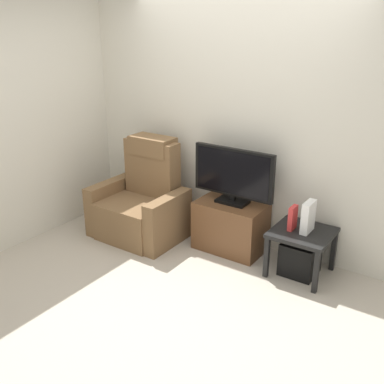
{
  "coord_description": "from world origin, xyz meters",
  "views": [
    {
      "loc": [
        2.15,
        -2.88,
        2.27
      ],
      "look_at": [
        -0.15,
        0.5,
        0.7
      ],
      "focal_mm": 41.95,
      "sensor_mm": 36.0,
      "label": 1
    }
  ],
  "objects_px": {
    "recliner_armchair": "(142,203)",
    "subwoofer_box": "(300,258)",
    "television": "(233,175)",
    "tv_stand": "(231,226)",
    "book_upright": "(293,218)",
    "game_console": "(308,217)",
    "side_table": "(302,238)"
  },
  "relations": [
    {
      "from": "book_upright",
      "to": "game_console",
      "type": "xyz_separation_m",
      "value": [
        0.14,
        0.03,
        0.03
      ]
    },
    {
      "from": "television",
      "to": "subwoofer_box",
      "type": "bearing_deg",
      "value": -5.17
    },
    {
      "from": "book_upright",
      "to": "game_console",
      "type": "height_order",
      "value": "game_console"
    },
    {
      "from": "subwoofer_box",
      "to": "recliner_armchair",
      "type": "bearing_deg",
      "value": -174.13
    },
    {
      "from": "subwoofer_box",
      "to": "book_upright",
      "type": "xyz_separation_m",
      "value": [
        -0.1,
        -0.02,
        0.4
      ]
    },
    {
      "from": "subwoofer_box",
      "to": "game_console",
      "type": "distance_m",
      "value": 0.43
    },
    {
      "from": "side_table",
      "to": "recliner_armchair",
      "type": "bearing_deg",
      "value": -174.13
    },
    {
      "from": "side_table",
      "to": "book_upright",
      "type": "bearing_deg",
      "value": -168.69
    },
    {
      "from": "subwoofer_box",
      "to": "book_upright",
      "type": "bearing_deg",
      "value": -168.69
    },
    {
      "from": "side_table",
      "to": "game_console",
      "type": "xyz_separation_m",
      "value": [
        0.04,
        0.01,
        0.22
      ]
    },
    {
      "from": "television",
      "to": "side_table",
      "type": "xyz_separation_m",
      "value": [
        0.79,
        -0.07,
        -0.45
      ]
    },
    {
      "from": "game_console",
      "to": "subwoofer_box",
      "type": "bearing_deg",
      "value": -164.05
    },
    {
      "from": "side_table",
      "to": "game_console",
      "type": "relative_size",
      "value": 1.83
    },
    {
      "from": "recliner_armchair",
      "to": "book_upright",
      "type": "height_order",
      "value": "recliner_armchair"
    },
    {
      "from": "tv_stand",
      "to": "game_console",
      "type": "xyz_separation_m",
      "value": [
        0.83,
        -0.04,
        0.33
      ]
    },
    {
      "from": "tv_stand",
      "to": "game_console",
      "type": "bearing_deg",
      "value": -2.94
    },
    {
      "from": "television",
      "to": "game_console",
      "type": "relative_size",
      "value": 2.97
    },
    {
      "from": "recliner_armchair",
      "to": "subwoofer_box",
      "type": "bearing_deg",
      "value": -2.93
    },
    {
      "from": "recliner_armchair",
      "to": "subwoofer_box",
      "type": "xyz_separation_m",
      "value": [
        1.79,
        0.18,
        -0.21
      ]
    },
    {
      "from": "television",
      "to": "tv_stand",
      "type": "bearing_deg",
      "value": -90.0
    },
    {
      "from": "book_upright",
      "to": "tv_stand",
      "type": "bearing_deg",
      "value": 174.02
    },
    {
      "from": "tv_stand",
      "to": "book_upright",
      "type": "xyz_separation_m",
      "value": [
        0.69,
        -0.07,
        0.3
      ]
    },
    {
      "from": "television",
      "to": "recliner_armchair",
      "type": "xyz_separation_m",
      "value": [
        -1.0,
        -0.26,
        -0.45
      ]
    },
    {
      "from": "television",
      "to": "book_upright",
      "type": "distance_m",
      "value": 0.75
    },
    {
      "from": "tv_stand",
      "to": "subwoofer_box",
      "type": "xyz_separation_m",
      "value": [
        0.79,
        -0.05,
        -0.1
      ]
    },
    {
      "from": "television",
      "to": "game_console",
      "type": "height_order",
      "value": "television"
    },
    {
      "from": "television",
      "to": "subwoofer_box",
      "type": "relative_size",
      "value": 2.73
    },
    {
      "from": "subwoofer_box",
      "to": "game_console",
      "type": "relative_size",
      "value": 1.09
    },
    {
      "from": "television",
      "to": "recliner_armchair",
      "type": "height_order",
      "value": "television"
    },
    {
      "from": "side_table",
      "to": "game_console",
      "type": "distance_m",
      "value": 0.22
    },
    {
      "from": "television",
      "to": "subwoofer_box",
      "type": "height_order",
      "value": "television"
    },
    {
      "from": "tv_stand",
      "to": "side_table",
      "type": "relative_size",
      "value": 1.31
    }
  ]
}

